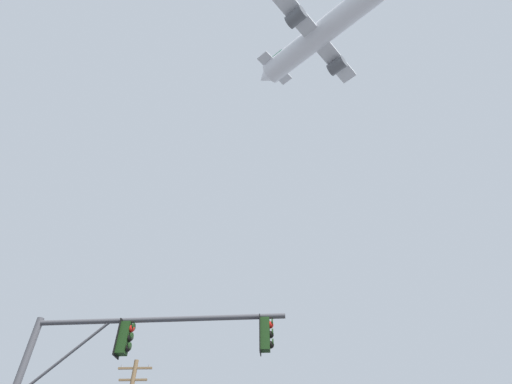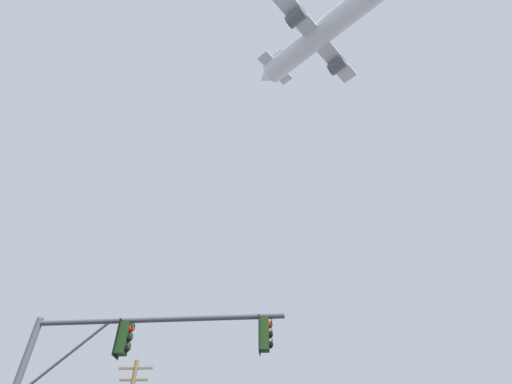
# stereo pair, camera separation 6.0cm
# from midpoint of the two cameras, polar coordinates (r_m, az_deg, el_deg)

# --- Properties ---
(signal_pole_near) EXTENTS (7.48, 0.62, 6.34)m
(signal_pole_near) POSITION_cam_midpoint_polar(r_m,az_deg,el_deg) (12.37, -20.32, -23.08)
(signal_pole_near) COLOR #4C4C51
(signal_pole_near) RESTS_ON ground
(airplane) EXTENTS (17.09, 15.09, 5.54)m
(airplane) POSITION_cam_midpoint_polar(r_m,az_deg,el_deg) (53.52, 9.24, 21.69)
(airplane) COLOR white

